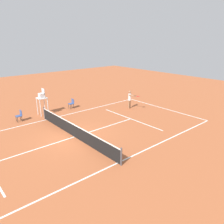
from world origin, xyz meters
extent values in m
plane|color=#AD5933|center=(0.00, 0.00, 0.00)|extent=(60.00, 60.00, 0.00)
cube|color=white|center=(0.00, -10.29, 0.00)|extent=(9.14, 0.10, 0.01)
cube|color=white|center=(-4.57, 0.00, 0.00)|extent=(0.10, 20.59, 0.01)
cube|color=white|center=(4.57, 0.00, 0.00)|extent=(0.10, 20.59, 0.01)
cube|color=white|center=(0.00, -5.66, 0.00)|extent=(6.86, 0.10, 0.01)
cube|color=white|center=(0.00, 0.00, 0.00)|extent=(0.10, 11.32, 0.01)
cylinder|color=#4C4C51|center=(-4.87, 0.00, 0.54)|extent=(0.10, 0.10, 1.07)
cylinder|color=#4C4C51|center=(4.87, 0.00, 0.54)|extent=(0.10, 0.10, 1.07)
cube|color=black|center=(0.00, 0.00, 0.46)|extent=(9.74, 0.03, 0.91)
cube|color=white|center=(0.00, 0.00, 0.93)|extent=(9.74, 0.04, 0.06)
cylinder|color=#9E704C|center=(2.25, -7.80, 0.42)|extent=(0.12, 0.12, 0.83)
cylinder|color=#9E704C|center=(2.20, -7.61, 0.42)|extent=(0.12, 0.12, 0.83)
cylinder|color=white|center=(2.23, -7.71, 1.16)|extent=(0.28, 0.28, 0.65)
sphere|color=#9E704C|center=(2.23, -7.71, 1.67)|extent=(0.24, 0.24, 0.24)
cylinder|color=#9E704C|center=(2.27, -7.89, 1.19)|extent=(0.09, 0.09, 0.58)
cylinder|color=#9E704C|center=(1.90, -7.60, 1.41)|extent=(0.58, 0.24, 0.09)
cylinder|color=black|center=(1.49, -7.71, 1.41)|extent=(0.26, 0.10, 0.04)
ellipsoid|color=red|center=(1.21, -7.79, 1.41)|extent=(0.38, 0.35, 0.04)
sphere|color=#CCE033|center=(2.53, -5.86, 0.03)|extent=(0.07, 0.07, 0.07)
cylinder|color=silver|center=(5.63, -0.01, 0.78)|extent=(0.07, 0.07, 1.55)
cylinder|color=silver|center=(6.33, -0.01, 0.78)|extent=(0.07, 0.07, 1.55)
cylinder|color=silver|center=(5.63, -0.71, 0.78)|extent=(0.07, 0.07, 1.55)
cylinder|color=silver|center=(6.33, -0.71, 0.78)|extent=(0.07, 0.07, 1.55)
cube|color=silver|center=(5.98, -0.36, 1.58)|extent=(0.80, 0.80, 0.06)
cube|color=silver|center=(5.98, -0.36, 1.81)|extent=(0.50, 0.44, 0.40)
cube|color=silver|center=(5.98, -0.56, 2.16)|extent=(0.50, 0.06, 0.50)
cylinder|color=#262626|center=(5.50, 2.09, 0.23)|extent=(0.04, 0.04, 0.45)
cylinder|color=#262626|center=(5.85, 2.09, 0.23)|extent=(0.04, 0.04, 0.45)
cylinder|color=#262626|center=(5.50, 1.74, 0.23)|extent=(0.04, 0.04, 0.45)
cylinder|color=#262626|center=(5.85, 1.74, 0.23)|extent=(0.04, 0.04, 0.45)
cube|color=#38518C|center=(5.67, 1.91, 0.48)|extent=(0.44, 0.44, 0.06)
cube|color=#38518C|center=(5.67, 1.69, 0.73)|extent=(0.44, 0.04, 0.44)
cylinder|color=#262626|center=(5.81, -3.11, 0.23)|extent=(0.04, 0.04, 0.45)
cylinder|color=#262626|center=(6.16, -3.11, 0.23)|extent=(0.04, 0.04, 0.45)
cylinder|color=#262626|center=(5.81, -3.46, 0.23)|extent=(0.04, 0.04, 0.45)
cylinder|color=#262626|center=(6.16, -3.46, 0.23)|extent=(0.04, 0.04, 0.45)
cube|color=#38518C|center=(5.98, -3.28, 0.48)|extent=(0.44, 0.44, 0.06)
cube|color=#38518C|center=(5.98, -3.50, 0.73)|extent=(0.44, 0.04, 0.44)
camera|label=1|loc=(-12.64, 7.33, 6.70)|focal=35.56mm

